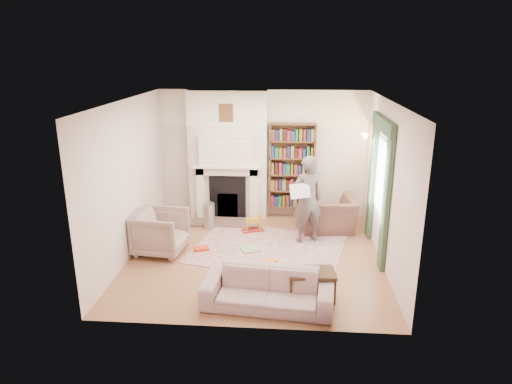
# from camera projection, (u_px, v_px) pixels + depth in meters

# --- Properties ---
(floor) EXTENTS (4.50, 4.50, 0.00)m
(floor) POSITION_uv_depth(u_px,v_px,m) (255.00, 256.00, 8.34)
(floor) COLOR brown
(floor) RESTS_ON ground
(ceiling) EXTENTS (4.50, 4.50, 0.00)m
(ceiling) POSITION_uv_depth(u_px,v_px,m) (255.00, 101.00, 7.50)
(ceiling) COLOR white
(ceiling) RESTS_ON wall_back
(wall_back) EXTENTS (4.50, 0.00, 4.50)m
(wall_back) POSITION_uv_depth(u_px,v_px,m) (263.00, 154.00, 10.06)
(wall_back) COLOR white
(wall_back) RESTS_ON floor
(wall_front) EXTENTS (4.50, 0.00, 4.50)m
(wall_front) POSITION_uv_depth(u_px,v_px,m) (241.00, 232.00, 5.78)
(wall_front) COLOR white
(wall_front) RESTS_ON floor
(wall_left) EXTENTS (0.00, 4.50, 4.50)m
(wall_left) POSITION_uv_depth(u_px,v_px,m) (129.00, 180.00, 8.08)
(wall_left) COLOR white
(wall_left) RESTS_ON floor
(wall_right) EXTENTS (0.00, 4.50, 4.50)m
(wall_right) POSITION_uv_depth(u_px,v_px,m) (387.00, 185.00, 7.76)
(wall_right) COLOR white
(wall_right) RESTS_ON floor
(fireplace) EXTENTS (1.70, 0.58, 2.80)m
(fireplace) POSITION_uv_depth(u_px,v_px,m) (228.00, 156.00, 9.93)
(fireplace) COLOR white
(fireplace) RESTS_ON floor
(bookcase) EXTENTS (1.00, 0.24, 1.85)m
(bookcase) POSITION_uv_depth(u_px,v_px,m) (292.00, 166.00, 9.96)
(bookcase) COLOR brown
(bookcase) RESTS_ON floor
(window) EXTENTS (0.02, 0.90, 1.30)m
(window) POSITION_uv_depth(u_px,v_px,m) (381.00, 176.00, 8.12)
(window) COLOR silver
(window) RESTS_ON wall_right
(curtain_left) EXTENTS (0.07, 0.32, 2.40)m
(curtain_left) POSITION_uv_depth(u_px,v_px,m) (386.00, 202.00, 7.53)
(curtain_left) COLOR #314A2F
(curtain_left) RESTS_ON floor
(curtain_right) EXTENTS (0.07, 0.32, 2.40)m
(curtain_right) POSITION_uv_depth(u_px,v_px,m) (372.00, 179.00, 8.87)
(curtain_right) COLOR #314A2F
(curtain_right) RESTS_ON floor
(pelmet) EXTENTS (0.09, 1.70, 0.24)m
(pelmet) POSITION_uv_depth(u_px,v_px,m) (383.00, 124.00, 7.85)
(pelmet) COLOR #314A2F
(pelmet) RESTS_ON wall_right
(wall_sconce) EXTENTS (0.20, 0.24, 0.24)m
(wall_sconce) POSITION_uv_depth(u_px,v_px,m) (363.00, 140.00, 9.05)
(wall_sconce) COLOR gold
(wall_sconce) RESTS_ON wall_right
(rug) EXTENTS (3.11, 2.64, 0.01)m
(rug) POSITION_uv_depth(u_px,v_px,m) (268.00, 249.00, 8.62)
(rug) COLOR #C6B796
(rug) RESTS_ON floor
(armchair_reading) EXTENTS (1.21, 1.08, 0.72)m
(armchair_reading) POSITION_uv_depth(u_px,v_px,m) (327.00, 214.00, 9.43)
(armchair_reading) COLOR brown
(armchair_reading) RESTS_ON floor
(armchair_left) EXTENTS (0.97, 0.95, 0.80)m
(armchair_left) POSITION_uv_depth(u_px,v_px,m) (161.00, 232.00, 8.37)
(armchair_left) COLOR #A99E8C
(armchair_left) RESTS_ON floor
(sofa) EXTENTS (1.96, 0.93, 0.55)m
(sofa) POSITION_uv_depth(u_px,v_px,m) (268.00, 290.00, 6.62)
(sofa) COLOR #B9A699
(sofa) RESTS_ON floor
(man_reading) EXTENTS (0.74, 0.63, 1.73)m
(man_reading) POSITION_uv_depth(u_px,v_px,m) (307.00, 199.00, 8.74)
(man_reading) COLOR #534742
(man_reading) RESTS_ON floor
(newspaper) EXTENTS (0.41, 0.26, 0.27)m
(newspaper) POSITION_uv_depth(u_px,v_px,m) (300.00, 191.00, 8.49)
(newspaper) COLOR silver
(newspaper) RESTS_ON man_reading
(coffee_table) EXTENTS (0.74, 0.51, 0.45)m
(coffee_table) POSITION_uv_depth(u_px,v_px,m) (311.00, 285.00, 6.86)
(coffee_table) COLOR #382513
(coffee_table) RESTS_ON floor
(paraffin_heater) EXTENTS (0.29, 0.29, 0.55)m
(paraffin_heater) POSITION_uv_depth(u_px,v_px,m) (209.00, 216.00, 9.56)
(paraffin_heater) COLOR #A1A3A8
(paraffin_heater) RESTS_ON floor
(rocking_horse) EXTENTS (0.49, 0.32, 0.40)m
(rocking_horse) POSITION_uv_depth(u_px,v_px,m) (253.00, 223.00, 9.39)
(rocking_horse) COLOR gold
(rocking_horse) RESTS_ON rug
(board_game) EXTENTS (0.42, 0.42, 0.03)m
(board_game) POSITION_uv_depth(u_px,v_px,m) (250.00, 249.00, 8.56)
(board_game) COLOR #DBE450
(board_game) RESTS_ON rug
(game_box_lid) EXTENTS (0.33, 0.27, 0.05)m
(game_box_lid) POSITION_uv_depth(u_px,v_px,m) (201.00, 249.00, 8.56)
(game_box_lid) COLOR red
(game_box_lid) RESTS_ON rug
(comic_annuals) EXTENTS (0.83, 0.54, 0.02)m
(comic_annuals) POSITION_uv_depth(u_px,v_px,m) (266.00, 264.00, 7.98)
(comic_annuals) COLOR red
(comic_annuals) RESTS_ON rug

